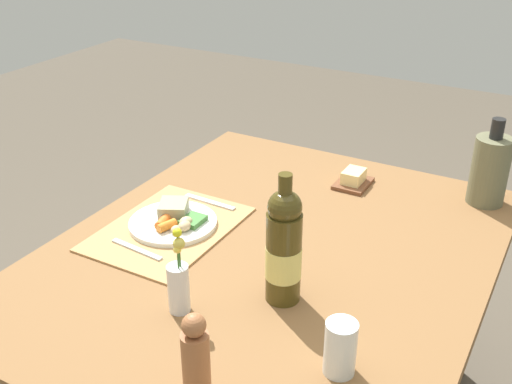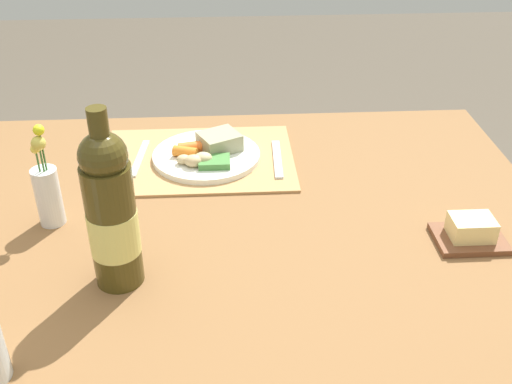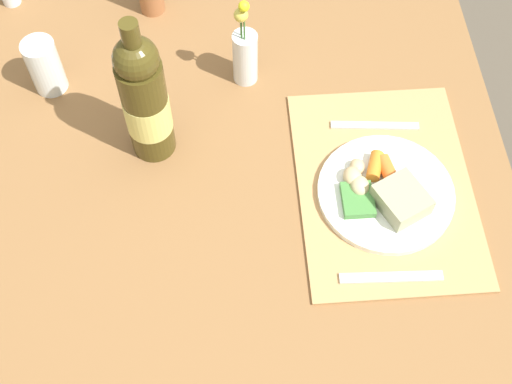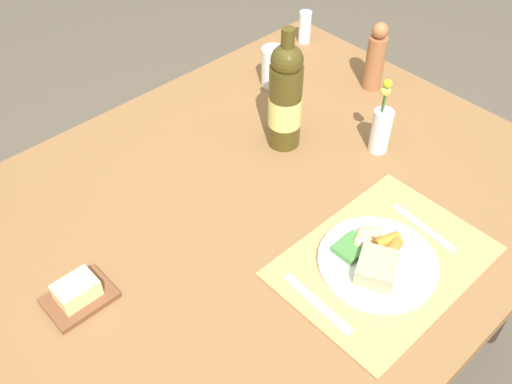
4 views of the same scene
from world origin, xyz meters
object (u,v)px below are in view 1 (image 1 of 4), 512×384
(cooler_bottle, at_px, (490,170))
(butter_dish, at_px, (353,179))
(knife, at_px, (137,249))
(pepper_mill, at_px, (196,361))
(water_tumbler, at_px, (340,351))
(fork, at_px, (210,202))
(flower_vase, at_px, (179,284))
(dinner_plate, at_px, (174,220))
(dining_table, at_px, (270,273))
(wine_bottle, at_px, (284,248))

(cooler_bottle, relative_size, butter_dish, 2.07)
(knife, relative_size, pepper_mill, 0.84)
(butter_dish, xyz_separation_m, water_tumbler, (0.81, 0.28, 0.03))
(fork, distance_m, knife, 0.32)
(butter_dish, height_order, flower_vase, flower_vase)
(butter_dish, bearing_deg, fork, -44.77)
(dinner_plate, bearing_deg, dining_table, 94.14)
(pepper_mill, bearing_deg, cooler_bottle, 164.03)
(butter_dish, bearing_deg, knife, -28.51)
(dinner_plate, relative_size, wine_bottle, 0.77)
(fork, distance_m, cooler_bottle, 0.84)
(water_tumbler, bearing_deg, knife, -103.46)
(knife, distance_m, flower_vase, 0.29)
(butter_dish, bearing_deg, water_tumbler, 19.25)
(knife, bearing_deg, butter_dish, 156.77)
(flower_vase, relative_size, water_tumbler, 1.79)
(knife, bearing_deg, wine_bottle, 96.56)
(fork, bearing_deg, flower_vase, 27.56)
(dinner_plate, xyz_separation_m, pepper_mill, (0.51, 0.42, 0.08))
(water_tumbler, bearing_deg, flower_vase, -90.97)
(fork, bearing_deg, knife, -1.94)
(dining_table, height_order, flower_vase, flower_vase)
(dining_table, height_order, knife, knife)
(knife, xyz_separation_m, flower_vase, (0.15, 0.24, 0.06))
(fork, bearing_deg, butter_dish, 137.47)
(water_tumbler, bearing_deg, dinner_plate, -116.32)
(dinner_plate, height_order, flower_vase, flower_vase)
(dining_table, distance_m, knife, 0.36)
(dining_table, bearing_deg, fork, -116.28)
(fork, bearing_deg, dining_table, 65.96)
(flower_vase, relative_size, wine_bottle, 0.66)
(fork, bearing_deg, wine_bottle, 54.79)
(water_tumbler, bearing_deg, wine_bottle, -127.81)
(dinner_plate, xyz_separation_m, wine_bottle, (0.15, 0.42, 0.12))
(dining_table, xyz_separation_m, knife, (0.18, -0.31, 0.08))
(fork, xyz_separation_m, pepper_mill, (0.67, 0.41, 0.09))
(wine_bottle, bearing_deg, water_tumbler, 52.19)
(knife, bearing_deg, fork, -178.90)
(dinner_plate, xyz_separation_m, flower_vase, (0.30, 0.23, 0.05))
(water_tumbler, bearing_deg, pepper_mill, -44.96)
(cooler_bottle, bearing_deg, dining_table, -38.23)
(butter_dish, distance_m, pepper_mill, 1.01)
(dinner_plate, relative_size, flower_vase, 1.17)
(dinner_plate, height_order, butter_dish, dinner_plate)
(dining_table, xyz_separation_m, flower_vase, (0.33, -0.06, 0.15))
(dining_table, relative_size, flower_vase, 6.39)
(cooler_bottle, height_order, pepper_mill, cooler_bottle)
(flower_vase, height_order, wine_bottle, wine_bottle)
(dining_table, relative_size, cooler_bottle, 5.06)
(cooler_bottle, relative_size, pepper_mill, 1.33)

